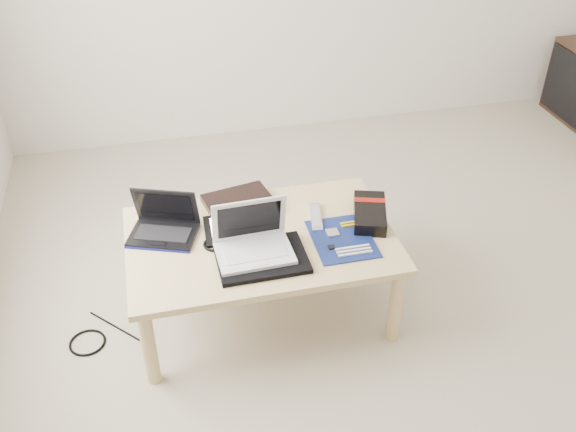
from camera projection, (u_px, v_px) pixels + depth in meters
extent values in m
plane|color=#BCAD98|center=(449.00, 328.00, 2.78)|extent=(4.00, 4.00, 0.00)
cube|color=#CFBA7D|center=(261.00, 240.00, 2.65)|extent=(1.10, 0.70, 0.03)
cylinder|color=#CFBA7D|center=(149.00, 347.00, 2.44)|extent=(0.06, 0.06, 0.37)
cylinder|color=#CFBA7D|center=(396.00, 305.00, 2.63)|extent=(0.06, 0.06, 0.37)
cylinder|color=#CFBA7D|center=(141.00, 251.00, 2.91)|extent=(0.06, 0.06, 0.37)
cylinder|color=#CFBA7D|center=(351.00, 222.00, 3.10)|extent=(0.06, 0.06, 0.37)
cube|color=black|center=(240.00, 203.00, 2.82)|extent=(0.33, 0.29, 0.03)
cube|color=black|center=(163.00, 235.00, 2.65)|extent=(0.32, 0.27, 0.02)
cube|color=black|center=(163.00, 233.00, 2.64)|extent=(0.24, 0.17, 0.00)
cube|color=black|center=(158.00, 243.00, 2.58)|extent=(0.06, 0.05, 0.00)
cube|color=black|center=(166.00, 206.00, 2.65)|extent=(0.27, 0.14, 0.18)
cube|color=black|center=(165.00, 207.00, 2.64)|extent=(0.23, 0.12, 0.14)
cube|color=#0C1047|center=(157.00, 250.00, 2.57)|extent=(0.26, 0.11, 0.01)
cube|color=black|center=(238.00, 228.00, 2.69)|extent=(0.29, 0.22, 0.01)
cube|color=white|center=(238.00, 227.00, 2.68)|extent=(0.23, 0.18, 0.00)
cube|color=silver|center=(316.00, 217.00, 2.75)|extent=(0.08, 0.21, 0.02)
cube|color=#A5A5AB|center=(316.00, 216.00, 2.74)|extent=(0.07, 0.17, 0.00)
cube|color=black|center=(262.00, 258.00, 2.52)|extent=(0.35, 0.26, 0.02)
cube|color=silver|center=(255.00, 253.00, 2.52)|extent=(0.30, 0.22, 0.01)
cube|color=silver|center=(255.00, 252.00, 2.51)|extent=(0.25, 0.12, 0.00)
cube|color=silver|center=(259.00, 263.00, 2.45)|extent=(0.07, 0.03, 0.00)
cube|color=silver|center=(249.00, 219.00, 2.52)|extent=(0.30, 0.06, 0.20)
cube|color=black|center=(249.00, 220.00, 2.52)|extent=(0.25, 0.04, 0.16)
cube|color=#0C1951|center=(342.00, 239.00, 2.63)|extent=(0.25, 0.31, 0.01)
cube|color=silver|center=(332.00, 233.00, 2.66)|extent=(0.05, 0.05, 0.01)
cube|color=gold|center=(352.00, 222.00, 2.71)|extent=(0.10, 0.01, 0.01)
cube|color=gold|center=(353.00, 225.00, 2.70)|extent=(0.10, 0.01, 0.01)
cube|color=silver|center=(352.00, 247.00, 2.58)|extent=(0.14, 0.01, 0.01)
cube|color=silver|center=(354.00, 250.00, 2.56)|extent=(0.14, 0.01, 0.01)
cube|color=silver|center=(355.00, 253.00, 2.54)|extent=(0.14, 0.01, 0.01)
cube|color=black|center=(331.00, 247.00, 2.58)|extent=(0.03, 0.03, 0.01)
cube|color=black|center=(370.00, 213.00, 2.74)|extent=(0.21, 0.29, 0.06)
cube|color=maroon|center=(370.00, 200.00, 2.77)|extent=(0.14, 0.07, 0.00)
torus|color=black|center=(215.00, 244.00, 2.60)|extent=(0.10, 0.10, 0.01)
torus|color=black|center=(87.00, 343.00, 2.70)|extent=(0.19, 0.19, 0.01)
cylinder|color=black|center=(115.00, 326.00, 2.78)|extent=(0.22, 0.23, 0.01)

